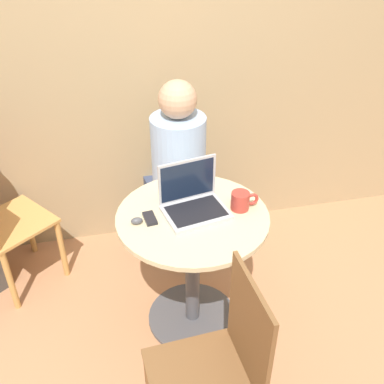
# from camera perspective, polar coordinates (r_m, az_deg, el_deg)

# --- Properties ---
(ground_plane) EXTENTS (12.00, 12.00, 0.00)m
(ground_plane) POSITION_cam_1_polar(r_m,az_deg,el_deg) (2.70, 0.06, -15.63)
(ground_plane) COLOR tan
(back_wall) EXTENTS (7.00, 0.05, 2.60)m
(back_wall) POSITION_cam_1_polar(r_m,az_deg,el_deg) (2.75, -4.36, 17.94)
(back_wall) COLOR tan
(back_wall) RESTS_ON ground_plane
(round_table) EXTENTS (0.75, 0.75, 0.74)m
(round_table) POSITION_cam_1_polar(r_m,az_deg,el_deg) (2.33, 0.07, -7.51)
(round_table) COLOR #4C4C51
(round_table) RESTS_ON ground_plane
(laptop) EXTENTS (0.34, 0.28, 0.24)m
(laptop) POSITION_cam_1_polar(r_m,az_deg,el_deg) (2.19, 0.08, -1.15)
(laptop) COLOR #B7B7BC
(laptop) RESTS_ON round_table
(cell_phone) EXTENTS (0.06, 0.11, 0.02)m
(cell_phone) POSITION_cam_1_polar(r_m,az_deg,el_deg) (2.16, -5.37, -3.34)
(cell_phone) COLOR black
(cell_phone) RESTS_ON round_table
(computer_mouse) EXTENTS (0.06, 0.04, 0.03)m
(computer_mouse) POSITION_cam_1_polar(r_m,az_deg,el_deg) (2.14, -7.04, -3.65)
(computer_mouse) COLOR #4C4C51
(computer_mouse) RESTS_ON round_table
(coffee_cup) EXTENTS (0.14, 0.09, 0.09)m
(coffee_cup) POSITION_cam_1_polar(r_m,az_deg,el_deg) (2.22, 6.27, -1.11)
(coffee_cup) COLOR #B2382D
(coffee_cup) RESTS_ON round_table
(chair_empty) EXTENTS (0.42, 0.42, 0.91)m
(chair_empty) POSITION_cam_1_polar(r_m,az_deg,el_deg) (1.92, 3.25, -21.73)
(chair_empty) COLOR brown
(chair_empty) RESTS_ON ground_plane
(person_seated) EXTENTS (0.37, 0.53, 1.20)m
(person_seated) POSITION_cam_1_polar(r_m,az_deg,el_deg) (2.86, -2.00, 1.18)
(person_seated) COLOR #3D4766
(person_seated) RESTS_ON ground_plane
(chair_background) EXTENTS (0.56, 0.56, 0.88)m
(chair_background) POSITION_cam_1_polar(r_m,az_deg,el_deg) (2.81, -23.14, -3.92)
(chair_background) COLOR tan
(chair_background) RESTS_ON ground_plane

